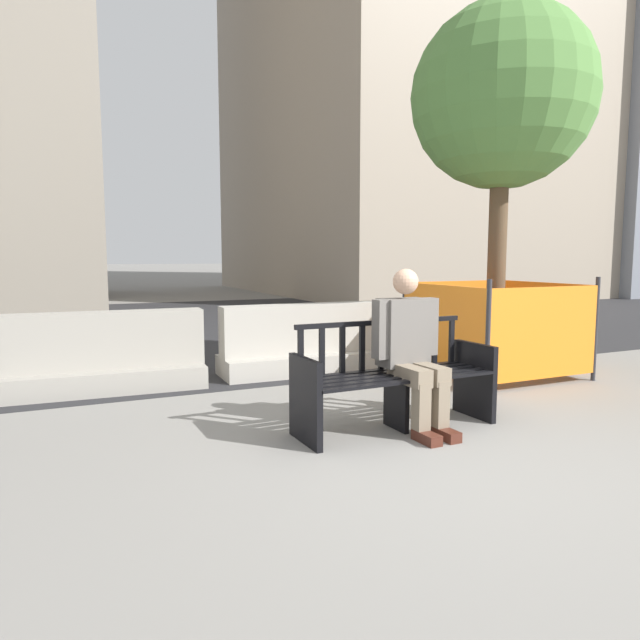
{
  "coord_description": "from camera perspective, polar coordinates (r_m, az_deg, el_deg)",
  "views": [
    {
      "loc": [
        -2.5,
        -3.06,
        1.42
      ],
      "look_at": [
        -0.02,
        2.34,
        0.75
      ],
      "focal_mm": 32.0,
      "sensor_mm": 36.0,
      "label": 1
    }
  ],
  "objects": [
    {
      "name": "ground_plane",
      "position": [
        4.2,
        14.15,
        -13.54
      ],
      "size": [
        200.0,
        200.0,
        0.0
      ],
      "primitive_type": "plane",
      "color": "gray"
    },
    {
      "name": "street_asphalt",
      "position": [
        12.1,
        -12.56,
        -0.43
      ],
      "size": [
        120.0,
        12.0,
        0.01
      ],
      "primitive_type": "cube",
      "color": "#28282B",
      "rests_on": "ground"
    },
    {
      "name": "street_bench",
      "position": [
        4.75,
        7.47,
        -6.06
      ],
      "size": [
        1.7,
        0.57,
        0.88
      ],
      "color": "black",
      "rests_on": "ground"
    },
    {
      "name": "seated_person",
      "position": [
        4.71,
        9.01,
        -2.56
      ],
      "size": [
        0.58,
        0.73,
        1.31
      ],
      "color": "#66605B",
      "rests_on": "ground"
    },
    {
      "name": "jersey_barrier_centre",
      "position": [
        6.94,
        -1.76,
        -2.51
      ],
      "size": [
        2.01,
        0.72,
        0.84
      ],
      "color": "#ADA89E",
      "rests_on": "ground"
    },
    {
      "name": "jersey_barrier_left",
      "position": [
        6.42,
        -20.55,
        -3.66
      ],
      "size": [
        2.03,
        0.77,
        0.84
      ],
      "color": "#9E998E",
      "rests_on": "ground"
    },
    {
      "name": "street_tree",
      "position": [
        7.33,
        17.77,
        20.32
      ],
      "size": [
        2.09,
        2.09,
        4.29
      ],
      "color": "brown",
      "rests_on": "ground"
    },
    {
      "name": "construction_fence",
      "position": [
        7.15,
        17.05,
        -0.49
      ],
      "size": [
        1.6,
        1.6,
        1.19
      ],
      "color": "#2D2D33",
      "rests_on": "ground"
    }
  ]
}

